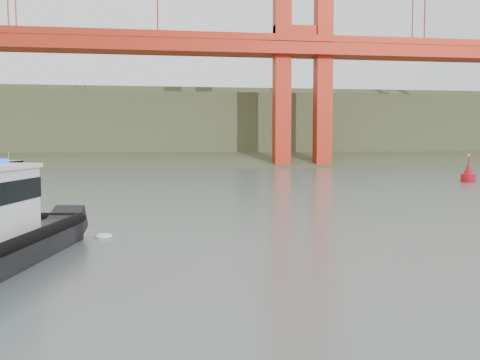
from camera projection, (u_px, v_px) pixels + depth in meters
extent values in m
plane|color=#485551|center=(259.00, 245.00, 24.98)|extent=(400.00, 400.00, 0.00)
cube|color=#334125|center=(183.00, 164.00, 115.79)|extent=(500.00, 44.72, 16.25)
cube|color=#334125|center=(179.00, 137.00, 142.99)|extent=(500.00, 70.00, 18.00)
cube|color=#334125|center=(176.00, 122.00, 167.31)|extent=(500.00, 60.00, 16.00)
cube|color=#B12715|center=(186.00, 48.00, 97.43)|extent=(260.00, 6.00, 2.20)
cube|color=black|center=(8.00, 256.00, 20.37)|extent=(3.89, 12.54, 1.36)
cube|color=silver|center=(9.00, 175.00, 69.72)|extent=(3.93, 7.15, 1.36)
cube|color=silver|center=(11.00, 166.00, 70.20)|extent=(2.45, 3.09, 1.36)
cube|color=black|center=(11.00, 162.00, 70.17)|extent=(2.52, 3.16, 0.40)
cylinder|color=gray|center=(9.00, 156.00, 69.55)|extent=(0.09, 0.09, 1.36)
cylinder|color=#A50B17|center=(468.00, 179.00, 63.97)|extent=(1.72, 1.72, 1.14)
cone|color=#A50B17|center=(468.00, 169.00, 63.89)|extent=(1.34, 1.34, 1.72)
cylinder|color=#A50B17|center=(469.00, 160.00, 63.81)|extent=(0.15, 0.15, 0.95)
sphere|color=#E5D87F|center=(469.00, 155.00, 63.77)|extent=(0.29, 0.29, 0.29)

